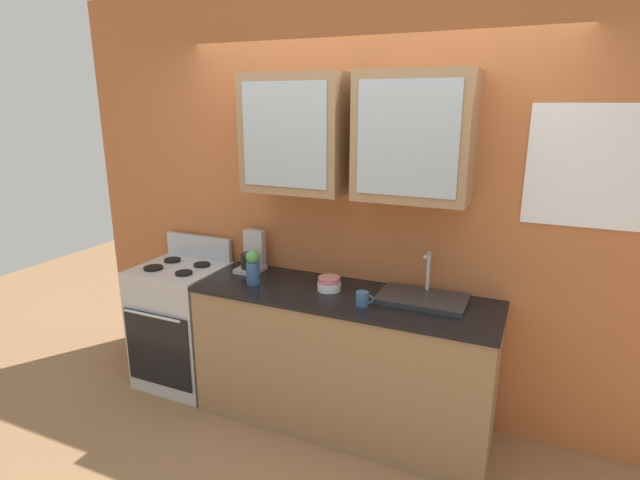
{
  "coord_description": "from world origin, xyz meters",
  "views": [
    {
      "loc": [
        1.08,
        -2.78,
        2.1
      ],
      "look_at": [
        -0.16,
        0.0,
        1.27
      ],
      "focal_mm": 28.15,
      "sensor_mm": 36.0,
      "label": 1
    }
  ],
  "objects_px": {
    "vase": "(253,267)",
    "cup_near_sink": "(362,299)",
    "sink_faucet": "(422,298)",
    "bowl_stack": "(329,284)",
    "stove_range": "(183,324)",
    "coffee_maker": "(252,256)"
  },
  "relations": [
    {
      "from": "vase",
      "to": "coffee_maker",
      "type": "xyz_separation_m",
      "value": [
        -0.15,
        0.24,
        -0.01
      ]
    },
    {
      "from": "sink_faucet",
      "to": "coffee_maker",
      "type": "xyz_separation_m",
      "value": [
        -1.26,
        0.08,
        0.09
      ]
    },
    {
      "from": "stove_range",
      "to": "cup_near_sink",
      "type": "xyz_separation_m",
      "value": [
        1.48,
        -0.12,
        0.5
      ]
    },
    {
      "from": "vase",
      "to": "cup_near_sink",
      "type": "height_order",
      "value": "vase"
    },
    {
      "from": "stove_range",
      "to": "coffee_maker",
      "type": "distance_m",
      "value": 0.8
    },
    {
      "from": "vase",
      "to": "cup_near_sink",
      "type": "bearing_deg",
      "value": -3.96
    },
    {
      "from": "stove_range",
      "to": "vase",
      "type": "xyz_separation_m",
      "value": [
        0.69,
        -0.07,
        0.57
      ]
    },
    {
      "from": "stove_range",
      "to": "sink_faucet",
      "type": "relative_size",
      "value": 2.08
    },
    {
      "from": "bowl_stack",
      "to": "cup_near_sink",
      "type": "distance_m",
      "value": 0.32
    },
    {
      "from": "sink_faucet",
      "to": "coffee_maker",
      "type": "relative_size",
      "value": 1.84
    },
    {
      "from": "bowl_stack",
      "to": "vase",
      "type": "relative_size",
      "value": 0.65
    },
    {
      "from": "sink_faucet",
      "to": "bowl_stack",
      "type": "height_order",
      "value": "sink_faucet"
    },
    {
      "from": "sink_faucet",
      "to": "coffee_maker",
      "type": "bearing_deg",
      "value": 176.57
    },
    {
      "from": "sink_faucet",
      "to": "bowl_stack",
      "type": "bearing_deg",
      "value": -173.52
    },
    {
      "from": "cup_near_sink",
      "to": "coffee_maker",
      "type": "height_order",
      "value": "coffee_maker"
    },
    {
      "from": "stove_range",
      "to": "coffee_maker",
      "type": "relative_size",
      "value": 3.82
    },
    {
      "from": "vase",
      "to": "coffee_maker",
      "type": "bearing_deg",
      "value": 122.79
    },
    {
      "from": "stove_range",
      "to": "vase",
      "type": "height_order",
      "value": "vase"
    },
    {
      "from": "stove_range",
      "to": "cup_near_sink",
      "type": "height_order",
      "value": "stove_range"
    },
    {
      "from": "sink_faucet",
      "to": "bowl_stack",
      "type": "relative_size",
      "value": 3.51
    },
    {
      "from": "vase",
      "to": "cup_near_sink",
      "type": "relative_size",
      "value": 2.09
    },
    {
      "from": "sink_faucet",
      "to": "coffee_maker",
      "type": "height_order",
      "value": "coffee_maker"
    }
  ]
}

